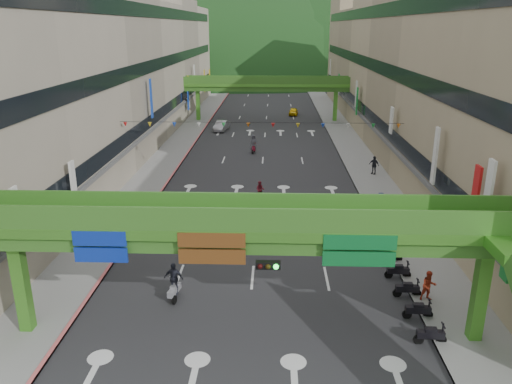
{
  "coord_description": "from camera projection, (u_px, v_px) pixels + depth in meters",
  "views": [
    {
      "loc": [
        1.17,
        -15.15,
        14.54
      ],
      "look_at": [
        0.0,
        18.0,
        3.5
      ],
      "focal_mm": 35.0,
      "sensor_mm": 36.0,
      "label": 1
    }
  ],
  "objects": [
    {
      "name": "curb_left",
      "position": [
        197.0,
        140.0,
        66.68
      ],
      "size": [
        0.2,
        140.0,
        0.18
      ],
      "primitive_type": "cube",
      "color": "#CC5959",
      "rests_on": "ground"
    },
    {
      "name": "curb_right",
      "position": [
        333.0,
        141.0,
        66.08
      ],
      "size": [
        0.2,
        140.0,
        0.18
      ],
      "primitive_type": "cube",
      "color": "gray",
      "rests_on": "ground"
    },
    {
      "name": "overpass_near",
      "position": [
        267.0,
        245.0,
        22.42
      ],
      "size": [
        28.0,
        12.27,
        7.1
      ],
      "color": "#4C9E2D",
      "rests_on": "ground"
    },
    {
      "name": "overpass_far",
      "position": [
        266.0,
        87.0,
        78.93
      ],
      "size": [
        28.0,
        2.2,
        7.1
      ],
      "color": "#4C9E2D",
      "rests_on": "ground"
    },
    {
      "name": "road_slab",
      "position": [
        264.0,
        141.0,
        66.41
      ],
      "size": [
        18.0,
        140.0,
        0.02
      ],
      "primitive_type": "cube",
      "color": "#28282B",
      "rests_on": "ground"
    },
    {
      "name": "scooter_rider_left",
      "position": [
        174.0,
        281.0,
        27.64
      ],
      "size": [
        1.16,
        1.59,
        2.21
      ],
      "color": "gray",
      "rests_on": "ground"
    },
    {
      "name": "bunting_string",
      "position": [
        261.0,
        125.0,
        45.56
      ],
      "size": [
        26.0,
        0.36,
        0.47
      ],
      "color": "black",
      "rests_on": "ground"
    },
    {
      "name": "sidewalk_right",
      "position": [
        347.0,
        141.0,
        66.02
      ],
      "size": [
        4.0,
        140.0,
        0.15
      ],
      "primitive_type": "cube",
      "color": "gray",
      "rests_on": "ground"
    },
    {
      "name": "pedestrian_blue",
      "position": [
        380.0,
        205.0,
        39.92
      ],
      "size": [
        0.89,
        0.6,
        1.84
      ],
      "primitive_type": "imported",
      "rotation": [
        0.0,
        0.0,
        3.2
      ],
      "color": "#343B5D",
      "rests_on": "ground"
    },
    {
      "name": "scooter_rider_mid",
      "position": [
        260.0,
        191.0,
        43.2
      ],
      "size": [
        0.79,
        1.6,
        1.87
      ],
      "color": "black",
      "rests_on": "ground"
    },
    {
      "name": "sidewalk_left",
      "position": [
        182.0,
        140.0,
        66.75
      ],
      "size": [
        4.0,
        140.0,
        0.15
      ],
      "primitive_type": "cube",
      "color": "gray",
      "rests_on": "ground"
    },
    {
      "name": "parked_scooter_row",
      "position": [
        407.0,
        289.0,
        28.02
      ],
      "size": [
        1.6,
        9.35,
        1.08
      ],
      "color": "black",
      "rests_on": "ground"
    },
    {
      "name": "pedestrian_dark",
      "position": [
        374.0,
        166.0,
        50.92
      ],
      "size": [
        1.14,
        1.04,
        1.88
      ],
      "primitive_type": "imported",
      "rotation": [
        0.0,
        0.0,
        -0.67
      ],
      "color": "black",
      "rests_on": "ground"
    },
    {
      "name": "building_row_right",
      "position": [
        415.0,
        69.0,
        62.79
      ],
      "size": [
        12.8,
        95.0,
        19.0
      ],
      "color": "gray",
      "rests_on": "ground"
    },
    {
      "name": "car_yellow",
      "position": [
        293.0,
        112.0,
        85.62
      ],
      "size": [
        1.81,
        3.73,
        1.23
      ],
      "primitive_type": "imported",
      "rotation": [
        0.0,
        0.0,
        -0.1
      ],
      "color": "yellow",
      "rests_on": "ground"
    },
    {
      "name": "scooter_rider_near",
      "position": [
        194.0,
        219.0,
        37.01
      ],
      "size": [
        0.61,
        1.6,
        1.98
      ],
      "color": "black",
      "rests_on": "ground"
    },
    {
      "name": "building_row_left",
      "position": [
        118.0,
        68.0,
        64.05
      ],
      "size": [
        12.8,
        95.0,
        19.0
      ],
      "color": "#9E937F",
      "rests_on": "ground"
    },
    {
      "name": "scooter_rider_far",
      "position": [
        253.0,
        144.0,
        59.94
      ],
      "size": [
        1.01,
        1.59,
        2.22
      ],
      "color": "maroon",
      "rests_on": "ground"
    },
    {
      "name": "hill_left",
      "position": [
        227.0,
        71.0,
        171.22
      ],
      "size": [
        168.0,
        140.0,
        112.0
      ],
      "primitive_type": "ellipsoid",
      "color": "#1C4419",
      "rests_on": "ground"
    },
    {
      "name": "car_silver",
      "position": [
        222.0,
        126.0,
        72.87
      ],
      "size": [
        2.21,
        4.59,
        1.45
      ],
      "primitive_type": "imported",
      "rotation": [
        0.0,
        0.0,
        -0.16
      ],
      "color": "#A3A3AA",
      "rests_on": "ground"
    },
    {
      "name": "hill_right",
      "position": [
        337.0,
        67.0,
        188.85
      ],
      "size": [
        208.0,
        176.0,
        128.0
      ],
      "primitive_type": "ellipsoid",
      "color": "#1C4419",
      "rests_on": "ground"
    },
    {
      "name": "pedestrian_red",
      "position": [
        429.0,
        288.0,
        27.4
      ],
      "size": [
        0.91,
        0.75,
        1.72
      ],
      "primitive_type": "imported",
      "rotation": [
        0.0,
        0.0,
        0.12
      ],
      "color": "#AF321B",
      "rests_on": "ground"
    }
  ]
}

